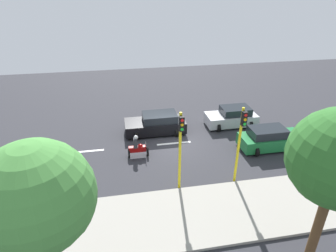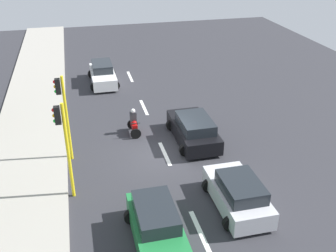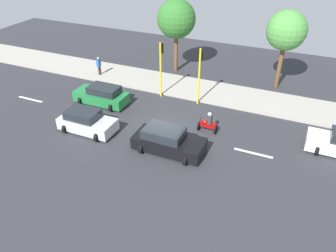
{
  "view_description": "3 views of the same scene",
  "coord_description": "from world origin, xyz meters",
  "px_view_note": "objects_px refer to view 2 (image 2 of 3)",
  "views": [
    {
      "loc": [
        16.85,
        -3.51,
        10.02
      ],
      "look_at": [
        0.3,
        -0.47,
        1.55
      ],
      "focal_mm": 30.38,
      "sensor_mm": 36.0,
      "label": 1
    },
    {
      "loc": [
        4.02,
        17.25,
        10.81
      ],
      "look_at": [
        -0.19,
        -0.08,
        1.58
      ],
      "focal_mm": 42.1,
      "sensor_mm": 36.0,
      "label": 2
    },
    {
      "loc": [
        -17.13,
        -7.66,
        12.44
      ],
      "look_at": [
        -0.62,
        -0.45,
        0.97
      ],
      "focal_mm": 35.08,
      "sensor_mm": 36.0,
      "label": 3
    }
  ],
  "objects_px": {
    "car_black": "(194,129)",
    "car_silver": "(238,194)",
    "traffic_light_midblock": "(64,138)",
    "traffic_light_corner": "(63,107)",
    "motorcycle": "(134,123)",
    "car_green": "(157,228)",
    "car_white": "(103,74)"
  },
  "relations": [
    {
      "from": "car_white",
      "to": "motorcycle",
      "type": "height_order",
      "value": "motorcycle"
    },
    {
      "from": "car_black",
      "to": "car_silver",
      "type": "relative_size",
      "value": 1.14
    },
    {
      "from": "car_silver",
      "to": "traffic_light_corner",
      "type": "distance_m",
      "value": 9.14
    },
    {
      "from": "motorcycle",
      "to": "car_black",
      "type": "bearing_deg",
      "value": 151.74
    },
    {
      "from": "car_black",
      "to": "traffic_light_midblock",
      "type": "bearing_deg",
      "value": 27.58
    },
    {
      "from": "traffic_light_corner",
      "to": "traffic_light_midblock",
      "type": "distance_m",
      "value": 3.19
    },
    {
      "from": "car_green",
      "to": "car_black",
      "type": "relative_size",
      "value": 0.95
    },
    {
      "from": "car_green",
      "to": "car_silver",
      "type": "bearing_deg",
      "value": -161.93
    },
    {
      "from": "car_silver",
      "to": "motorcycle",
      "type": "xyz_separation_m",
      "value": [
        3.17,
        -7.62,
        -0.07
      ]
    },
    {
      "from": "car_black",
      "to": "car_silver",
      "type": "bearing_deg",
      "value": 91.12
    },
    {
      "from": "car_black",
      "to": "traffic_light_midblock",
      "type": "distance_m",
      "value": 7.88
    },
    {
      "from": "car_silver",
      "to": "car_white",
      "type": "relative_size",
      "value": 0.9
    },
    {
      "from": "car_black",
      "to": "traffic_light_midblock",
      "type": "height_order",
      "value": "traffic_light_midblock"
    },
    {
      "from": "car_black",
      "to": "traffic_light_midblock",
      "type": "xyz_separation_m",
      "value": [
        6.7,
        3.5,
        2.22
      ]
    },
    {
      "from": "car_black",
      "to": "traffic_light_corner",
      "type": "height_order",
      "value": "traffic_light_corner"
    },
    {
      "from": "car_green",
      "to": "car_white",
      "type": "xyz_separation_m",
      "value": [
        0.42,
        -17.31,
        0.0
      ]
    },
    {
      "from": "motorcycle",
      "to": "traffic_light_midblock",
      "type": "height_order",
      "value": "traffic_light_midblock"
    },
    {
      "from": "car_green",
      "to": "car_white",
      "type": "height_order",
      "value": "same"
    },
    {
      "from": "car_white",
      "to": "traffic_light_midblock",
      "type": "relative_size",
      "value": 0.96
    },
    {
      "from": "car_green",
      "to": "car_black",
      "type": "height_order",
      "value": "same"
    },
    {
      "from": "traffic_light_corner",
      "to": "traffic_light_midblock",
      "type": "bearing_deg",
      "value": 90.0
    },
    {
      "from": "car_silver",
      "to": "car_black",
      "type": "bearing_deg",
      "value": -88.88
    },
    {
      "from": "car_green",
      "to": "traffic_light_midblock",
      "type": "bearing_deg",
      "value": -50.05
    },
    {
      "from": "car_white",
      "to": "traffic_light_midblock",
      "type": "bearing_deg",
      "value": 78.89
    },
    {
      "from": "traffic_light_midblock",
      "to": "traffic_light_corner",
      "type": "bearing_deg",
      "value": -90.0
    },
    {
      "from": "car_black",
      "to": "car_white",
      "type": "xyz_separation_m",
      "value": [
        4.03,
        -10.12,
        -0.0
      ]
    },
    {
      "from": "car_green",
      "to": "traffic_light_midblock",
      "type": "distance_m",
      "value": 5.3
    },
    {
      "from": "car_white",
      "to": "traffic_light_midblock",
      "type": "xyz_separation_m",
      "value": [
        2.67,
        13.62,
        2.22
      ]
    },
    {
      "from": "motorcycle",
      "to": "traffic_light_corner",
      "type": "height_order",
      "value": "traffic_light_corner"
    },
    {
      "from": "car_green",
      "to": "traffic_light_corner",
      "type": "distance_m",
      "value": 7.86
    },
    {
      "from": "motorcycle",
      "to": "traffic_light_corner",
      "type": "bearing_deg",
      "value": 28.15
    },
    {
      "from": "traffic_light_midblock",
      "to": "car_silver",
      "type": "bearing_deg",
      "value": 160.06
    }
  ]
}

